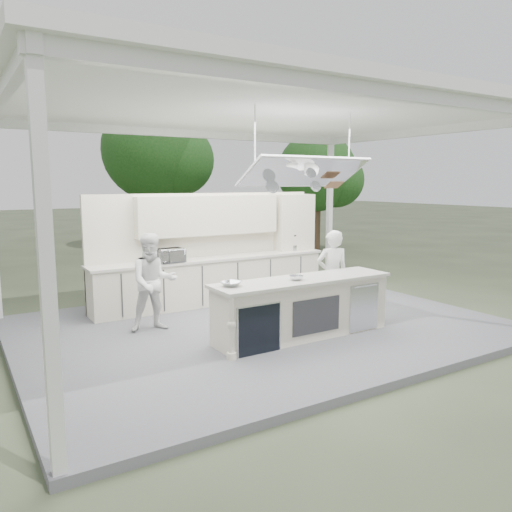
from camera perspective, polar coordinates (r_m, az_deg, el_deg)
ground at (r=8.87m, az=0.72°, el=-8.56°), size 90.00×90.00×0.00m
stage_deck at (r=8.85m, az=0.72°, el=-8.19°), size 8.00×6.00×0.12m
tent at (r=8.55m, az=0.83°, el=15.95°), size 8.20×6.20×3.86m
demo_island at (r=8.08m, az=5.27°, el=-5.90°), size 3.10×0.79×0.95m
back_counter at (r=10.33m, az=-4.92°, el=-2.72°), size 5.08×0.72×0.95m
back_wall_unit at (r=10.58m, az=-3.36°, el=2.90°), size 5.05×0.48×2.25m
tree_cluster at (r=17.51m, az=-17.38°, el=10.34°), size 19.55×9.40×5.85m
head_chef at (r=9.15m, az=8.70°, el=-2.12°), size 0.69×0.57×1.62m
sous_chef at (r=8.50m, az=-11.65°, el=-2.95°), size 0.88×0.73×1.64m
toaster_oven at (r=9.65m, az=-9.70°, el=0.05°), size 0.51×0.37×0.27m
bowl_large at (r=7.38m, az=-2.87°, el=-3.20°), size 0.38×0.38×0.07m
bowl_small at (r=7.86m, az=4.62°, el=-2.49°), size 0.24×0.24×0.07m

